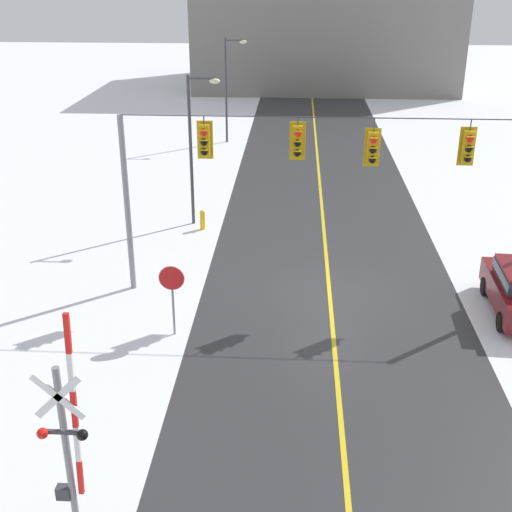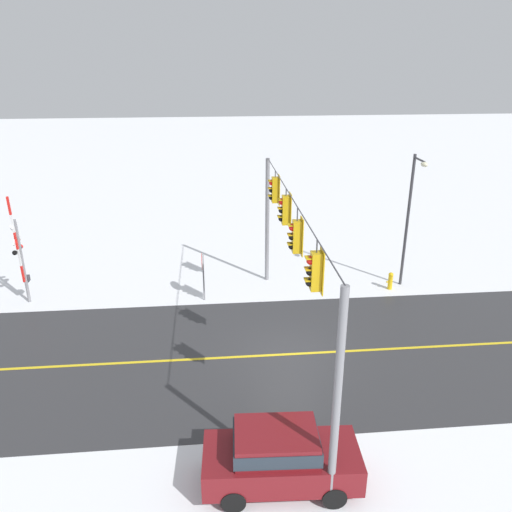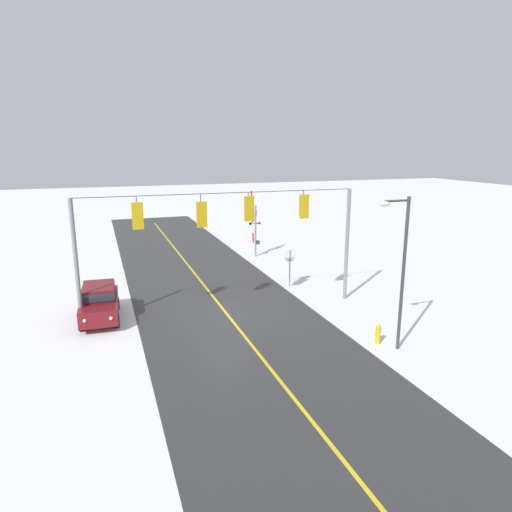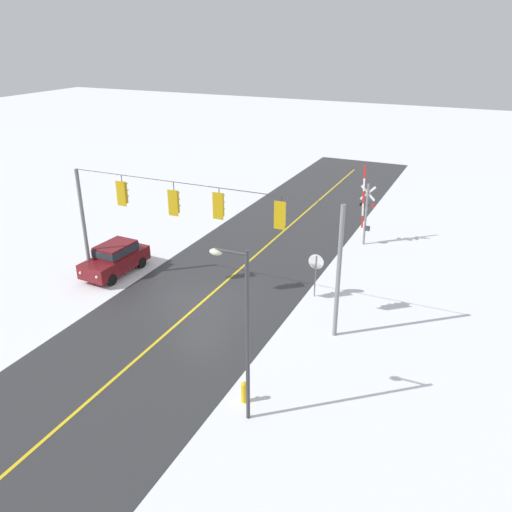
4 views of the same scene
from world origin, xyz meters
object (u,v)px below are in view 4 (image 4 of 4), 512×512
at_px(parked_car_maroon, 115,257).
at_px(fire_hydrant, 244,391).
at_px(railroad_crossing, 366,209).
at_px(stop_sign, 316,266).
at_px(streetlamp_near, 242,321).

relative_size(parked_car_maroon, fire_hydrant, 4.85).
bearing_deg(fire_hydrant, railroad_crossing, -90.73).
distance_m(stop_sign, railroad_crossing, 8.15).
bearing_deg(streetlamp_near, parked_car_maroon, -33.51).
distance_m(railroad_crossing, parked_car_maroon, 15.51).
xyz_separation_m(parked_car_maroon, fire_hydrant, (-11.45, 7.05, -0.49)).
bearing_deg(streetlamp_near, stop_sign, -86.37).
height_order(streetlamp_near, fire_hydrant, streetlamp_near).
height_order(parked_car_maroon, fire_hydrant, parked_car_maroon).
xyz_separation_m(stop_sign, streetlamp_near, (-0.62, 9.79, 2.20)).
bearing_deg(stop_sign, streetlamp_near, 93.63).
bearing_deg(fire_hydrant, streetlamp_near, 112.41).
xyz_separation_m(parked_car_maroon, streetlamp_near, (-11.75, 7.78, 2.96)).
distance_m(stop_sign, fire_hydrant, 9.16).
distance_m(railroad_crossing, streetlamp_near, 17.97).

